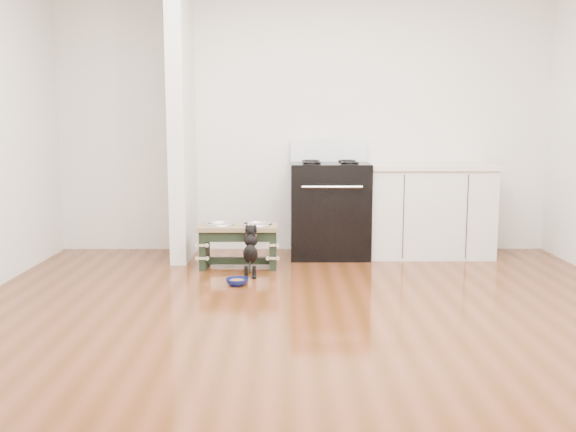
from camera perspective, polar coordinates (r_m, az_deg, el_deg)
The scene contains 8 objects.
ground at distance 4.30m, azimuth 2.23°, elevation -9.39°, with size 5.00×5.00×0.00m, color #4D260D.
room_shell at distance 4.11m, azimuth 2.36°, elevation 12.66°, with size 5.00×5.00×5.00m.
partition_wall at distance 6.28m, azimuth -9.42°, elevation 8.56°, with size 0.15×0.80×2.70m, color silver.
oven_range at distance 6.32m, azimuth 3.70°, elevation 0.73°, with size 0.76×0.69×1.14m.
cabinet_run at distance 6.49m, azimuth 12.36°, elevation 0.52°, with size 1.24×0.64×0.91m.
dog_feeder at distance 5.84m, azimuth -4.41°, elevation -1.89°, with size 0.71×0.38×0.41m.
puppy at distance 5.52m, azimuth -3.34°, elevation -2.90°, with size 0.13×0.37×0.44m.
floor_bowl at distance 5.24m, azimuth -4.56°, elevation -5.86°, with size 0.20×0.20×0.06m.
Camera 1 is at (-0.18, -4.10, 1.30)m, focal length 40.00 mm.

